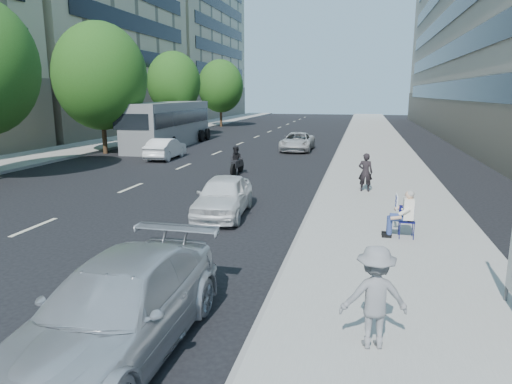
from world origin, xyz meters
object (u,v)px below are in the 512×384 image
(seated_protester, at_px, (403,211))
(bus, at_px, (170,125))
(jogger, at_px, (375,297))
(white_sedan_mid, at_px, (166,148))
(motorcycle, at_px, (237,162))
(white_sedan_near, at_px, (223,196))
(parked_sedan, at_px, (118,309))
(pedestrian_woman, at_px, (365,172))
(white_sedan_far, at_px, (297,142))

(seated_protester, height_order, bus, bus)
(jogger, relative_size, white_sedan_mid, 0.42)
(motorcycle, bearing_deg, bus, 129.86)
(white_sedan_near, relative_size, white_sedan_mid, 0.99)
(parked_sedan, bearing_deg, pedestrian_woman, 73.77)
(pedestrian_woman, xyz_separation_m, white_sedan_mid, (-11.94, 7.70, -0.28))
(pedestrian_woman, distance_m, white_sedan_mid, 14.22)
(white_sedan_near, bearing_deg, bus, 113.55)
(seated_protester, distance_m, jogger, 5.84)
(seated_protester, relative_size, motorcycle, 0.64)
(white_sedan_far, xyz_separation_m, motorcycle, (-1.57, -10.29, 0.01))
(pedestrian_woman, bearing_deg, parked_sedan, 77.26)
(white_sedan_near, relative_size, motorcycle, 1.88)
(white_sedan_near, bearing_deg, jogger, -62.45)
(parked_sedan, relative_size, motorcycle, 2.43)
(white_sedan_near, xyz_separation_m, motorcycle, (-1.62, 7.51, -0.02))
(jogger, height_order, motorcycle, jogger)
(white_sedan_near, height_order, white_sedan_mid, white_sedan_near)
(white_sedan_near, bearing_deg, parked_sedan, -88.88)
(white_sedan_far, bearing_deg, motorcycle, -99.00)
(parked_sedan, xyz_separation_m, white_sedan_far, (-0.88, 26.04, -0.09))
(seated_protester, height_order, jogger, jogger)
(white_sedan_near, xyz_separation_m, bus, (-9.89, 18.44, 0.98))
(pedestrian_woman, bearing_deg, white_sedan_far, -67.24)
(bus, bearing_deg, pedestrian_woman, -47.13)
(pedestrian_woman, xyz_separation_m, bus, (-14.47, 14.23, 0.72))
(seated_protester, height_order, white_sedan_near, seated_protester)
(seated_protester, distance_m, parked_sedan, 8.10)
(white_sedan_near, bearing_deg, seated_protester, -21.15)
(jogger, height_order, parked_sedan, jogger)
(motorcycle, bearing_deg, white_sedan_far, 84.01)
(white_sedan_far, bearing_deg, seated_protester, -74.28)
(seated_protester, height_order, motorcycle, seated_protester)
(parked_sedan, distance_m, white_sedan_far, 26.05)
(white_sedan_near, distance_m, motorcycle, 7.69)
(seated_protester, bearing_deg, jogger, -98.53)
(jogger, xyz_separation_m, white_sedan_mid, (-12.04, 19.33, -0.32))
(seated_protester, bearing_deg, white_sedan_near, 163.52)
(seated_protester, height_order, white_sedan_mid, seated_protester)
(seated_protester, xyz_separation_m, motorcycle, (-7.16, 9.15, -0.24))
(parked_sedan, height_order, white_sedan_far, parked_sedan)
(jogger, relative_size, white_sedan_near, 0.42)
(white_sedan_near, bearing_deg, white_sedan_mid, 117.06)
(parked_sedan, height_order, white_sedan_near, parked_sedan)
(motorcycle, bearing_deg, parked_sedan, -78.45)
(parked_sedan, height_order, motorcycle, parked_sedan)
(white_sedan_near, height_order, white_sedan_far, white_sedan_near)
(jogger, relative_size, motorcycle, 0.79)
(parked_sedan, height_order, bus, bus)
(jogger, xyz_separation_m, motorcycle, (-6.29, 14.93, -0.32))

